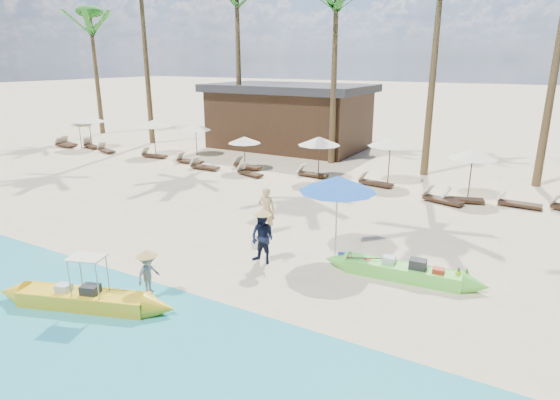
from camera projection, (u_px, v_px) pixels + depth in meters
The scene contains 34 objects.
ground at pixel (243, 260), 14.38m from camera, with size 240.00×240.00×0.00m, color beige.
wet_sand_strip at pixel (114, 341), 10.22m from camera, with size 240.00×4.50×0.01m, color tan.
green_canoe at pixel (402, 271), 13.08m from camera, with size 5.08×0.95×0.65m.
yellow_canoe at pixel (84, 299), 11.55m from camera, with size 5.12×2.07×1.38m.
tourist at pixel (266, 210), 16.37m from camera, with size 0.61×0.40×1.67m, color tan.
vendor_green at pixel (262, 238), 13.93m from camera, with size 0.77×0.60×1.59m, color #121832.
vendor_yellow at pixel (148, 273), 11.82m from camera, with size 0.69×0.40×1.07m, color gray.
blue_umbrella at pixel (338, 184), 14.13m from camera, with size 2.36×2.36×2.54m.
resort_parasol_0 at pixel (79, 123), 31.95m from camera, with size 1.86×1.86×1.92m.
lounger_0_left at pixel (64, 145), 32.65m from camera, with size 1.69×0.54×0.57m.
lounger_0_right at pixel (68, 143), 33.33m from camera, with size 1.81×0.91×0.59m.
resort_parasol_1 at pixel (89, 119), 31.86m from camera, with size 2.16×2.16×2.23m.
lounger_1_left at pixel (91, 145), 32.34m from camera, with size 1.86×1.12×0.61m.
lounger_1_right at pixel (106, 150), 30.82m from camera, with size 1.75×0.97×0.57m.
resort_parasol_2 at pixel (153, 123), 29.61m from camera, with size 2.17×2.17×2.23m.
lounger_2_left at pixel (153, 155), 29.17m from camera, with size 1.75×0.72×0.58m.
resort_parasol_3 at pixel (196, 127), 29.44m from camera, with size 1.94×1.94×2.00m.
lounger_3_left at pixel (188, 160), 27.58m from camera, with size 1.74×0.63×0.58m.
lounger_3_right at pixel (203, 166), 26.09m from camera, with size 1.76×0.59×0.59m.
resort_parasol_4 at pixel (244, 140), 25.54m from camera, with size 1.80×1.80×1.86m.
lounger_4_left at pixel (246, 165), 26.24m from camera, with size 1.83×0.78×0.60m.
lounger_4_right at pixel (249, 172), 24.69m from camera, with size 1.72×0.93×0.56m.
resort_parasol_5 at pixel (319, 141), 23.40m from camera, with size 2.14×2.14×2.20m.
lounger_5_left at pixel (311, 173), 24.45m from camera, with size 1.66×0.54×0.56m.
resort_parasol_6 at pixel (391, 142), 22.79m from camera, with size 2.21×2.21×2.27m.
lounger_6_left at pixel (374, 182), 22.73m from camera, with size 1.79×0.80×0.59m.
lounger_6_right at pixel (440, 198), 20.00m from camera, with size 1.87×1.01×0.61m.
resort_parasol_7 at pixel (473, 154), 20.36m from camera, with size 2.10×2.10×2.16m.
lounger_7_left at pixel (460, 198), 20.03m from camera, with size 1.82×1.01×0.59m.
lounger_7_right at pixel (517, 202), 19.44m from camera, with size 1.75×0.59×0.59m.
palm_0 at pixel (91, 30), 36.62m from camera, with size 2.08×2.08×9.90m.
palm_2 at pixel (237, 5), 29.22m from camera, with size 2.08×2.08×11.33m.
palm_3 at pixel (336, 8), 25.35m from camera, with size 2.08×2.08×10.52m.
pavilion_west at pixel (289, 116), 32.09m from camera, with size 10.80×6.60×4.30m.
Camera 1 is at (7.57, -10.91, 5.91)m, focal length 30.00 mm.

